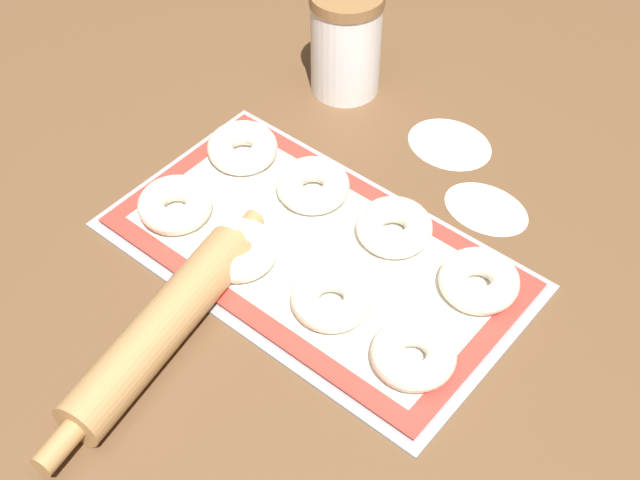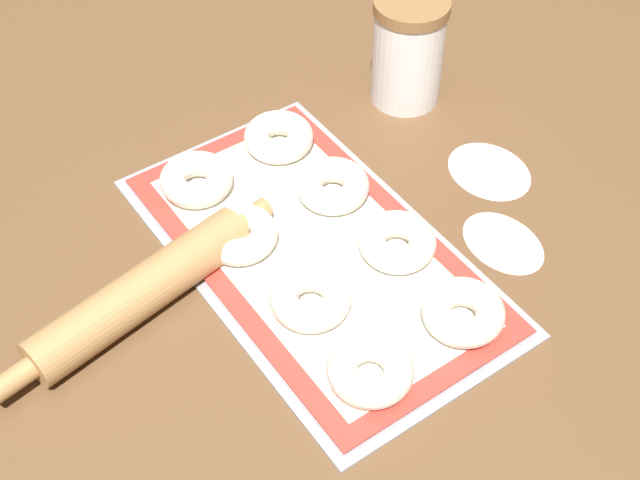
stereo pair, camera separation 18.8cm
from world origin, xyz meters
The scene contains 15 objects.
ground_plane centered at (0.00, 0.00, 0.00)m, with size 2.80×2.80×0.00m, color brown.
baking_tray centered at (0.00, 0.00, 0.00)m, with size 0.50×0.29×0.01m.
baking_mat centered at (0.00, 0.00, 0.01)m, with size 0.48×0.26×0.00m.
bagel_front_far_left centered at (-0.17, -0.06, 0.03)m, with size 0.09×0.09×0.03m.
bagel_front_mid_left centered at (-0.06, -0.07, 0.03)m, with size 0.09×0.09×0.03m.
bagel_front_mid_right centered at (0.07, -0.05, 0.03)m, with size 0.09×0.09×0.03m.
bagel_front_far_right centered at (0.18, -0.06, 0.03)m, with size 0.09×0.09×0.03m.
bagel_back_far_left centered at (-0.18, 0.07, 0.03)m, with size 0.09×0.09×0.03m.
bagel_back_mid_left centered at (-0.06, 0.07, 0.03)m, with size 0.09×0.09×0.03m.
bagel_back_mid_right centered at (0.06, 0.08, 0.03)m, with size 0.09×0.09×0.03m.
bagel_back_far_right centered at (0.18, 0.07, 0.03)m, with size 0.09×0.09×0.03m.
flour_canister centered at (-0.18, 0.28, 0.08)m, with size 0.10×0.10×0.16m.
rolling_pin centered at (-0.05, -0.21, 0.03)m, with size 0.10×0.38×0.06m.
flour_patch_near centered at (0.01, 0.27, 0.00)m, with size 0.12×0.10×0.00m.
flour_patch_far centered at (0.11, 0.20, 0.00)m, with size 0.11×0.08×0.00m.
Camera 2 is at (0.58, -0.40, 0.80)m, focal length 50.00 mm.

